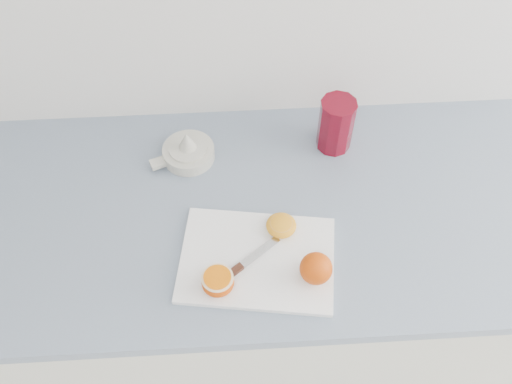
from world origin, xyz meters
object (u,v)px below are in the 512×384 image
(counter, at_px, (265,294))
(cutting_board, at_px, (257,260))
(half_orange, at_px, (218,282))
(citrus_juicer, at_px, (188,151))
(red_tumbler, at_px, (336,126))

(counter, height_order, cutting_board, cutting_board)
(counter, distance_m, half_orange, 0.53)
(half_orange, distance_m, citrus_juicer, 0.36)
(cutting_board, relative_size, red_tumbler, 2.29)
(red_tumbler, bearing_deg, counter, -134.85)
(red_tumbler, bearing_deg, citrus_juicer, -176.65)
(counter, xyz_separation_m, cutting_board, (-0.03, -0.14, 0.45))
(citrus_juicer, bearing_deg, cutting_board, -63.46)
(cutting_board, bearing_deg, citrus_juicer, 116.54)
(counter, distance_m, red_tumbler, 0.56)
(cutting_board, xyz_separation_m, red_tumbler, (0.20, 0.31, 0.06))
(half_orange, height_order, citrus_juicer, citrus_juicer)
(cutting_board, xyz_separation_m, half_orange, (-0.08, -0.06, 0.03))
(half_orange, bearing_deg, cutting_board, 36.33)
(cutting_board, bearing_deg, counter, 77.24)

